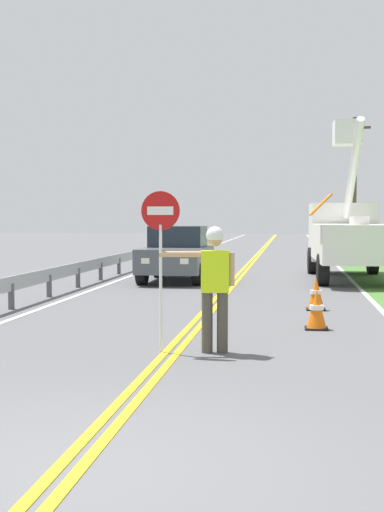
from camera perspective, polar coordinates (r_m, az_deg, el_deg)
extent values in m
plane|color=#5B5B5E|center=(5.56, -10.36, -17.30)|extent=(160.00, 160.00, 0.00)
cube|color=yellow|center=(25.07, 4.21, -1.23)|extent=(0.11, 110.00, 0.01)
cube|color=yellow|center=(25.05, 4.62, -1.24)|extent=(0.11, 110.00, 0.01)
cube|color=silver|center=(25.08, 12.66, -1.30)|extent=(0.12, 110.00, 0.01)
cube|color=silver|center=(25.56, -3.66, -1.14)|extent=(0.12, 110.00, 0.01)
cylinder|color=#474238|center=(9.78, 2.58, -5.63)|extent=(0.16, 0.16, 0.88)
cylinder|color=#474238|center=(9.77, 1.29, -5.63)|extent=(0.16, 0.16, 0.88)
cube|color=#C6EA19|center=(9.69, 1.94, -1.31)|extent=(0.43, 0.29, 0.60)
cylinder|color=tan|center=(9.67, -1.01, 0.17)|extent=(0.61, 0.17, 0.09)
cylinder|color=tan|center=(9.70, 3.36, -1.13)|extent=(0.09, 0.09, 0.48)
sphere|color=tan|center=(9.66, 1.95, 1.47)|extent=(0.22, 0.22, 0.22)
sphere|color=white|center=(9.66, 1.95, 1.77)|extent=(0.25, 0.25, 0.25)
cylinder|color=silver|center=(9.72, -2.66, -2.80)|extent=(0.04, 0.04, 1.85)
cylinder|color=#B71414|center=(9.67, -2.68, 3.84)|extent=(0.56, 0.03, 0.56)
cube|color=white|center=(9.65, -2.70, 3.85)|extent=(0.38, 0.01, 0.12)
cube|color=white|center=(20.84, 13.61, 1.11)|extent=(2.46, 4.68, 1.10)
cube|color=white|center=(24.26, 12.58, 1.99)|extent=(2.27, 2.18, 2.00)
cube|color=#1E2833|center=(25.28, 12.33, 2.72)|extent=(1.98, 0.13, 0.90)
cylinder|color=silver|center=(19.92, 13.97, 2.94)|extent=(0.56, 0.56, 0.24)
cylinder|color=silver|center=(21.54, 13.46, 6.97)|extent=(0.36, 3.33, 2.94)
cube|color=white|center=(23.23, 13.01, 10.11)|extent=(0.93, 0.93, 0.80)
cube|color=orange|center=(18.92, 10.79, 4.27)|extent=(0.62, 0.82, 0.59)
cylinder|color=black|center=(24.01, 10.16, -0.38)|extent=(0.35, 0.93, 0.92)
cylinder|color=black|center=(24.24, 15.02, -0.41)|extent=(0.35, 0.93, 0.92)
cylinder|color=black|center=(19.75, 11.00, -1.15)|extent=(0.35, 0.93, 0.92)
cube|color=#4C5156|center=(20.81, -1.28, -0.21)|extent=(1.84, 4.10, 0.72)
cube|color=#1E2833|center=(21.02, -1.17, 1.68)|extent=(1.62, 1.72, 0.64)
cube|color=#EAEACC|center=(18.72, -0.65, -0.44)|extent=(0.24, 0.06, 0.16)
cube|color=#EAEACC|center=(18.92, -3.95, -0.41)|extent=(0.24, 0.06, 0.16)
cylinder|color=black|center=(19.46, 0.48, -1.51)|extent=(0.28, 0.68, 0.68)
cylinder|color=black|center=(19.74, -4.24, -1.45)|extent=(0.28, 0.68, 0.68)
cylinder|color=black|center=(21.97, 1.38, -0.97)|extent=(0.28, 0.68, 0.68)
cylinder|color=black|center=(22.23, -2.82, -0.93)|extent=(0.28, 0.68, 0.68)
cylinder|color=brown|center=(40.95, 13.55, 5.89)|extent=(0.28, 0.28, 7.84)
cube|color=brown|center=(41.24, 13.61, 10.50)|extent=(1.80, 0.14, 0.14)
cone|color=orange|center=(12.02, 10.48, -4.46)|extent=(0.36, 0.36, 0.70)
cylinder|color=white|center=(12.02, 10.49, -4.29)|extent=(0.25, 0.25, 0.08)
cube|color=black|center=(12.07, 10.47, -6.03)|extent=(0.40, 0.40, 0.03)
cone|color=orange|center=(14.52, 10.44, -3.14)|extent=(0.36, 0.36, 0.70)
cylinder|color=white|center=(14.52, 10.44, -3.00)|extent=(0.25, 0.25, 0.08)
cube|color=black|center=(14.56, 10.43, -4.45)|extent=(0.40, 0.40, 0.03)
cube|color=#9EA0A3|center=(22.43, -6.93, -0.37)|extent=(0.06, 32.00, 0.32)
cube|color=#4C4C51|center=(14.91, -15.03, -3.32)|extent=(0.10, 0.10, 0.55)
cube|color=#4C4C51|center=(17.02, -11.98, -2.48)|extent=(0.10, 0.10, 0.55)
cube|color=#4C4C51|center=(19.17, -9.61, -1.82)|extent=(0.10, 0.10, 0.55)
cube|color=#4C4C51|center=(21.35, -7.73, -1.30)|extent=(0.10, 0.10, 0.55)
cube|color=#4C4C51|center=(23.55, -6.19, -0.87)|extent=(0.10, 0.10, 0.55)
cube|color=#4C4C51|center=(25.76, -4.92, -0.51)|extent=(0.10, 0.10, 0.55)
cube|color=#4C4C51|center=(27.99, -3.85, -0.21)|extent=(0.10, 0.10, 0.55)
cube|color=#4C4C51|center=(30.22, -2.94, 0.04)|extent=(0.10, 0.10, 0.55)
cube|color=#4C4C51|center=(32.47, -2.16, 0.26)|extent=(0.10, 0.10, 0.55)
cube|color=#4C4C51|center=(34.71, -1.47, 0.46)|extent=(0.10, 0.10, 0.55)
cube|color=#4C4C51|center=(36.97, -0.87, 0.62)|extent=(0.10, 0.10, 0.55)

